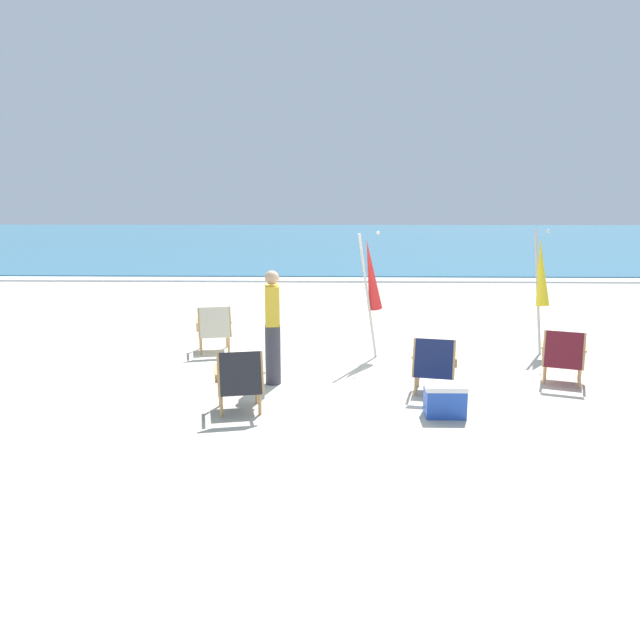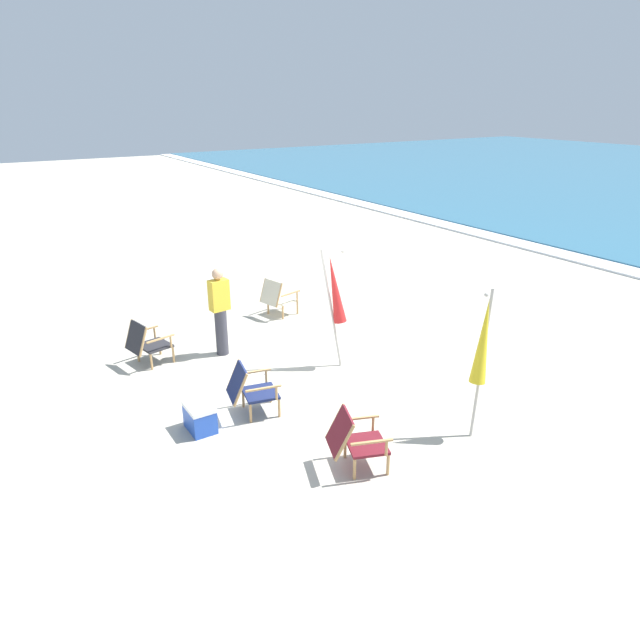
% 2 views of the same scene
% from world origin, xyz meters
% --- Properties ---
extents(ground_plane, '(80.00, 80.00, 0.00)m').
position_xyz_m(ground_plane, '(0.00, 0.00, 0.00)').
color(ground_plane, '#B7AF9E').
extents(sea, '(80.00, 40.00, 0.10)m').
position_xyz_m(sea, '(0.00, 31.51, 0.05)').
color(sea, '#2D6684').
rests_on(sea, ground).
extents(surf_band, '(80.00, 1.10, 0.06)m').
position_xyz_m(surf_band, '(0.00, 11.21, 0.03)').
color(surf_band, white).
rests_on(surf_band, ground).
extents(beach_chair_far_center, '(0.71, 0.82, 0.80)m').
position_xyz_m(beach_chair_far_center, '(0.31, -0.76, 0.43)').
color(beach_chair_far_center, '#19234C').
rests_on(beach_chair_far_center, ground).
extents(beach_chair_back_right, '(0.79, 0.88, 0.80)m').
position_xyz_m(beach_chair_back_right, '(2.21, -0.23, 0.43)').
color(beach_chair_back_right, maroon).
rests_on(beach_chair_back_right, ground).
extents(beach_chair_front_right, '(0.72, 0.79, 0.82)m').
position_xyz_m(beach_chair_front_right, '(-3.08, 1.52, 0.43)').
color(beach_chair_front_right, beige).
rests_on(beach_chair_front_right, ground).
extents(beach_chair_mid_center, '(0.70, 0.79, 0.81)m').
position_xyz_m(beach_chair_mid_center, '(-2.18, -1.55, 0.43)').
color(beach_chair_mid_center, '#28282D').
rests_on(beach_chair_mid_center, ground).
extents(umbrella_furled_yellow, '(0.36, 0.44, 2.11)m').
position_xyz_m(umbrella_furled_yellow, '(2.45, 1.67, 1.38)').
color(umbrella_furled_yellow, '#B7B2A8').
rests_on(umbrella_furled_yellow, ground).
extents(umbrella_furled_red, '(0.48, 0.42, 2.10)m').
position_xyz_m(umbrella_furled_red, '(-0.43, 1.23, 1.37)').
color(umbrella_furled_red, '#B7B2A8').
rests_on(umbrella_furled_red, ground).
extents(person_near_chairs, '(0.23, 0.36, 1.63)m').
position_xyz_m(person_near_chairs, '(-1.90, -0.26, 0.84)').
color(person_near_chairs, '#383842').
rests_on(person_near_chairs, ground).
extents(cooler_box, '(0.49, 0.35, 0.40)m').
position_xyz_m(cooler_box, '(0.33, -1.55, 0.20)').
color(cooler_box, blue).
rests_on(cooler_box, ground).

